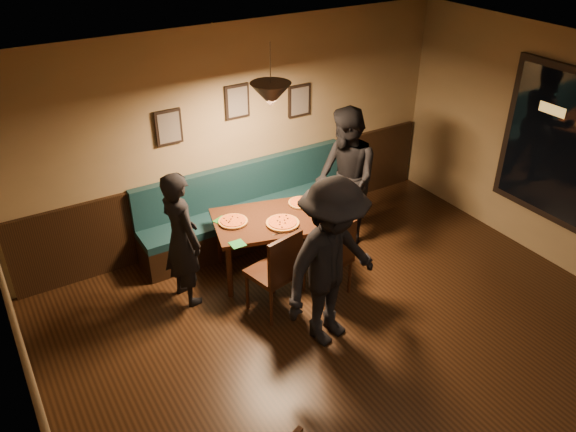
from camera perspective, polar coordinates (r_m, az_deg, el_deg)
The scene contains 23 objects.
floor at distance 5.77m, azimuth 12.27°, elevation -17.11°, with size 7.00×7.00×0.00m, color black.
ceiling at distance 4.20m, azimuth 16.46°, elevation 9.79°, with size 7.00×7.00×0.00m, color silver.
wall_back at distance 7.36m, azimuth -5.04°, elevation 8.03°, with size 6.00×6.00×0.00m, color #8C704F.
wainscot at distance 7.72m, azimuth -4.64°, elevation 1.78°, with size 5.88×0.06×1.00m, color black.
booth_bench at distance 7.51m, azimuth -3.70°, elevation 0.94°, with size 3.00×0.60×1.00m, color #0F232D, non-canonical shape.
picture_left at distance 6.91m, azimuth -11.79°, elevation 8.64°, with size 0.32×0.04×0.42m, color black.
picture_center at distance 7.17m, azimuth -5.09°, elevation 11.28°, with size 0.32×0.04×0.42m, color black.
picture_right at distance 7.64m, azimuth 1.11°, elevation 11.41°, with size 0.32×0.04×0.42m, color black.
pendant_lamp at distance 6.13m, azimuth -1.73°, elevation 11.97°, with size 0.44×0.44×0.25m, color black.
dining_table at distance 6.96m, azimuth -1.49°, elevation -2.86°, with size 1.38×0.89×0.74m, color black.
chair_near_left at distance 6.26m, azimuth -1.59°, elevation -5.44°, with size 0.46×0.46×1.05m, color black, non-canonical shape.
chair_near_right at distance 6.55m, azimuth 3.96°, elevation -4.04°, with size 0.44×0.44×0.99m, color black, non-canonical shape.
diner_left at distance 6.38m, azimuth -10.55°, elevation -2.24°, with size 0.59×0.38×1.61m, color black.
diner_right at distance 7.29m, azimuth 5.74°, elevation 3.67°, with size 0.90×0.70×1.85m, color black.
diner_front at distance 5.68m, azimuth 4.37°, elevation -4.77°, with size 1.20×0.69×1.85m, color black.
pizza_a at distance 6.70m, azimuth -5.48°, elevation -0.54°, with size 0.34×0.34×0.04m, color orange.
pizza_b at distance 6.63m, azimuth -0.54°, elevation -0.70°, with size 0.39×0.39×0.04m, color #C15B24.
pizza_c at distance 7.06m, azimuth 1.30°, elevation 1.34°, with size 0.31×0.31×0.04m, color orange.
soda_glass at distance 6.83m, azimuth 4.17°, elevation 0.67°, with size 0.07×0.07×0.14m, color black.
tabasco_bottle at distance 6.95m, azimuth 1.97°, elevation 1.25°, with size 0.03×0.03×0.13m, color #9E1D05.
napkin_a at distance 6.76m, azimuth -6.56°, elevation -0.46°, with size 0.16×0.16×0.01m, color #1C691F.
napkin_b at distance 6.32m, azimuth -5.05°, elevation -2.79°, with size 0.16×0.16×0.01m, color #207835.
cutlery_set at distance 6.51m, azimuth -0.18°, elevation -1.59°, with size 0.02×0.19×0.00m, color silver.
Camera 1 is at (-2.96, -2.63, 4.20)m, focal length 35.77 mm.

